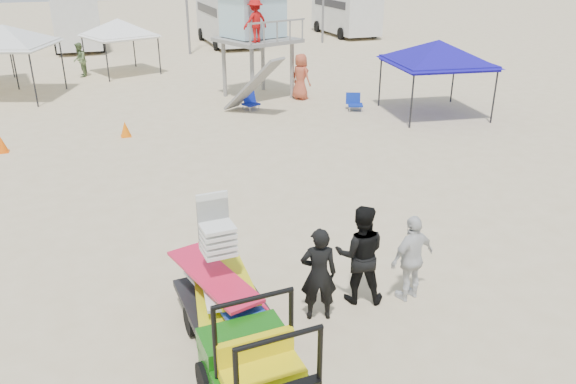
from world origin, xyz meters
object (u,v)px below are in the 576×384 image
object	(u,v)px
lifeguard_tower	(254,16)
canopy_blue	(439,44)
surf_trailer	(221,281)
man_left	(319,274)
utility_cart	(266,383)

from	to	relation	value
lifeguard_tower	canopy_blue	xyz separation A→B (m)	(5.34, -4.75, -0.66)
lifeguard_tower	canopy_blue	size ratio (longest dim) A/B	1.19
surf_trailer	lifeguard_tower	xyz separation A→B (m)	(4.91, 14.60, 2.36)
man_left	canopy_blue	xyz separation A→B (m)	(8.74, 10.15, 1.71)
utility_cart	surf_trailer	distance (m)	2.33
lifeguard_tower	man_left	bearing A→B (deg)	-102.85
utility_cart	surf_trailer	bearing A→B (deg)	89.86
surf_trailer	man_left	bearing A→B (deg)	-11.21
utility_cart	man_left	world-z (taller)	utility_cart
surf_trailer	canopy_blue	bearing A→B (deg)	43.86
surf_trailer	lifeguard_tower	distance (m)	15.59
utility_cart	surf_trailer	size ratio (longest dim) A/B	1.04
utility_cart	canopy_blue	bearing A→B (deg)	49.91
lifeguard_tower	surf_trailer	bearing A→B (deg)	-108.59
utility_cart	canopy_blue	size ratio (longest dim) A/B	0.65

